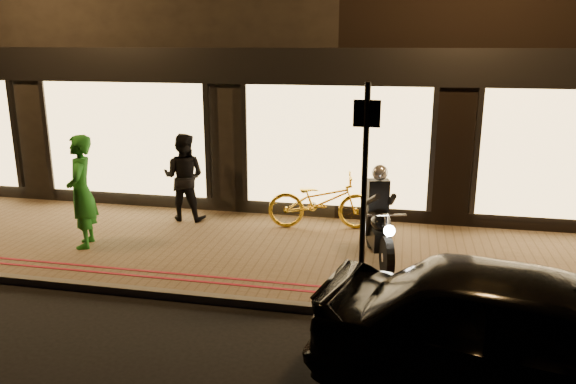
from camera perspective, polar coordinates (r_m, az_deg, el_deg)
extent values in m
plane|color=black|center=(7.90, 0.87, -12.16)|extent=(90.00, 90.00, 0.00)
cube|color=brown|center=(9.68, 3.19, -6.53)|extent=(50.00, 4.00, 0.12)
cube|color=#59544C|center=(7.92, 0.94, -11.61)|extent=(50.00, 0.14, 0.12)
cube|color=maroon|center=(8.25, 1.49, -10.00)|extent=(50.00, 0.06, 0.01)
cube|color=maroon|center=(8.42, 1.74, -9.44)|extent=(50.00, 0.06, 0.01)
cube|color=black|center=(17.53, -13.34, 16.72)|extent=(12.00, 10.00, 8.50)
cube|color=black|center=(10.94, 5.06, 12.55)|extent=(48.00, 0.12, 0.70)
cube|color=#FFD27F|center=(12.48, -16.17, 5.20)|extent=(3.60, 0.06, 2.38)
cube|color=#FFD27F|center=(11.10, 4.87, 4.59)|extent=(3.60, 0.06, 2.38)
cylinder|color=black|center=(8.70, 10.00, -6.58)|extent=(0.27, 0.65, 0.64)
cylinder|color=black|center=(9.90, 8.51, -3.82)|extent=(0.27, 0.65, 0.64)
cylinder|color=silver|center=(8.70, 10.00, -6.58)|extent=(0.17, 0.17, 0.14)
cylinder|color=silver|center=(9.90, 8.51, -3.82)|extent=(0.17, 0.17, 0.14)
cube|color=black|center=(9.32, 9.17, -4.55)|extent=(0.42, 0.74, 0.30)
ellipsoid|color=black|center=(9.10, 9.40, -3.04)|extent=(0.43, 0.57, 0.29)
cube|color=black|center=(9.50, 8.91, -2.24)|extent=(0.34, 0.59, 0.09)
cylinder|color=silver|center=(8.63, 9.99, -2.32)|extent=(0.59, 0.17, 0.03)
cylinder|color=silver|center=(8.64, 10.02, -4.61)|extent=(0.13, 0.33, 0.71)
sphere|color=white|center=(8.46, 10.26, -3.90)|extent=(0.21, 0.21, 0.17)
cylinder|color=silver|center=(9.80, 9.35, -4.31)|extent=(0.20, 0.55, 0.07)
cube|color=black|center=(9.28, 9.14, -0.41)|extent=(0.38, 0.29, 0.55)
sphere|color=#AFB0B6|center=(9.13, 9.32, 1.97)|extent=(0.31, 0.31, 0.26)
cylinder|color=black|center=(8.94, 8.52, -0.78)|extent=(0.31, 0.59, 0.34)
cylinder|color=black|center=(9.01, 10.52, -0.76)|extent=(0.15, 0.61, 0.34)
cylinder|color=black|center=(9.35, 8.23, -3.14)|extent=(0.24, 0.29, 0.46)
cylinder|color=black|center=(9.40, 9.91, -3.11)|extent=(0.14, 0.27, 0.46)
cylinder|color=black|center=(7.53, 7.72, -0.44)|extent=(0.08, 0.08, 3.00)
cube|color=black|center=(7.31, 8.02, 7.89)|extent=(0.35, 0.05, 0.35)
imported|color=yellow|center=(10.78, 3.40, -0.92)|extent=(2.12, 1.02, 1.07)
imported|color=#1D6E20|center=(10.31, -20.25, 0.03)|extent=(0.70, 0.84, 1.97)
imported|color=black|center=(11.39, -10.53, 1.51)|extent=(0.87, 0.69, 1.76)
imported|color=black|center=(6.17, 24.32, -13.88)|extent=(4.78, 2.74, 1.53)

